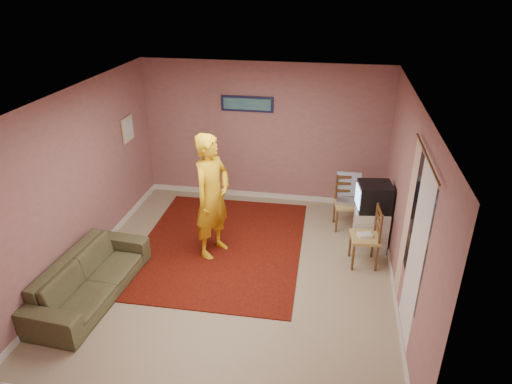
% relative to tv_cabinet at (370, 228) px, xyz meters
% --- Properties ---
extents(ground, '(5.00, 5.00, 0.00)m').
position_rel_tv_cabinet_xyz_m(ground, '(-1.95, -1.06, -0.33)').
color(ground, tan).
rests_on(ground, ground).
extents(wall_back, '(4.50, 0.02, 2.60)m').
position_rel_tv_cabinet_xyz_m(wall_back, '(-1.95, 1.44, 0.97)').
color(wall_back, '#A16A6D').
rests_on(wall_back, ground).
extents(wall_front, '(4.50, 0.02, 2.60)m').
position_rel_tv_cabinet_xyz_m(wall_front, '(-1.95, -3.56, 0.97)').
color(wall_front, '#A16A6D').
rests_on(wall_front, ground).
extents(wall_left, '(0.02, 5.00, 2.60)m').
position_rel_tv_cabinet_xyz_m(wall_left, '(-4.20, -1.06, 0.97)').
color(wall_left, '#A16A6D').
rests_on(wall_left, ground).
extents(wall_right, '(0.02, 5.00, 2.60)m').
position_rel_tv_cabinet_xyz_m(wall_right, '(0.30, -1.06, 0.97)').
color(wall_right, '#A16A6D').
rests_on(wall_right, ground).
extents(ceiling, '(4.50, 5.00, 0.02)m').
position_rel_tv_cabinet_xyz_m(ceiling, '(-1.95, -1.06, 2.27)').
color(ceiling, silver).
rests_on(ceiling, wall_back).
extents(baseboard_back, '(4.50, 0.02, 0.10)m').
position_rel_tv_cabinet_xyz_m(baseboard_back, '(-1.95, 1.43, -0.28)').
color(baseboard_back, silver).
rests_on(baseboard_back, ground).
extents(baseboard_left, '(0.02, 5.00, 0.10)m').
position_rel_tv_cabinet_xyz_m(baseboard_left, '(-4.19, -1.06, -0.28)').
color(baseboard_left, silver).
rests_on(baseboard_left, ground).
extents(baseboard_right, '(0.02, 5.00, 0.10)m').
position_rel_tv_cabinet_xyz_m(baseboard_right, '(0.29, -1.06, -0.28)').
color(baseboard_right, silver).
rests_on(baseboard_right, ground).
extents(window, '(0.01, 1.10, 1.50)m').
position_rel_tv_cabinet_xyz_m(window, '(0.29, -1.96, 1.12)').
color(window, black).
rests_on(window, wall_right).
extents(curtain_sheer, '(0.01, 0.75, 2.10)m').
position_rel_tv_cabinet_xyz_m(curtain_sheer, '(0.28, -2.11, 0.92)').
color(curtain_sheer, white).
rests_on(curtain_sheer, wall_right).
extents(curtain_floral, '(0.01, 0.35, 2.10)m').
position_rel_tv_cabinet_xyz_m(curtain_floral, '(0.26, -1.41, 0.92)').
color(curtain_floral, white).
rests_on(curtain_floral, wall_right).
extents(curtain_rod, '(0.02, 1.40, 0.02)m').
position_rel_tv_cabinet_xyz_m(curtain_rod, '(0.25, -1.96, 1.99)').
color(curtain_rod, brown).
rests_on(curtain_rod, wall_right).
extents(picture_back, '(0.95, 0.04, 0.28)m').
position_rel_tv_cabinet_xyz_m(picture_back, '(-2.25, 1.41, 1.52)').
color(picture_back, '#15173C').
rests_on(picture_back, wall_back).
extents(picture_left, '(0.04, 0.38, 0.42)m').
position_rel_tv_cabinet_xyz_m(picture_left, '(-4.17, 0.54, 1.22)').
color(picture_left, beige).
rests_on(picture_left, wall_left).
extents(area_rug, '(2.59, 3.22, 0.02)m').
position_rel_tv_cabinet_xyz_m(area_rug, '(-2.33, -0.42, -0.33)').
color(area_rug, '#330B05').
rests_on(area_rug, ground).
extents(tv_cabinet, '(0.52, 0.48, 0.67)m').
position_rel_tv_cabinet_xyz_m(tv_cabinet, '(0.00, 0.00, 0.00)').
color(tv_cabinet, silver).
rests_on(tv_cabinet, ground).
extents(crt_tv, '(0.55, 0.51, 0.43)m').
position_rel_tv_cabinet_xyz_m(crt_tv, '(-0.01, -0.00, 0.55)').
color(crt_tv, black).
rests_on(crt_tv, tv_cabinet).
extents(chair_a, '(0.46, 0.45, 0.49)m').
position_rel_tv_cabinet_xyz_m(chair_a, '(-0.37, 0.53, 0.22)').
color(chair_a, tan).
rests_on(chair_a, ground).
extents(dvd_player, '(0.38, 0.29, 0.06)m').
position_rel_tv_cabinet_xyz_m(dvd_player, '(-0.37, 0.53, 0.16)').
color(dvd_player, '#AEAEB3').
rests_on(dvd_player, chair_a).
extents(blue_throw, '(0.41, 0.05, 0.43)m').
position_rel_tv_cabinet_xyz_m(blue_throw, '(-0.37, 0.72, 0.40)').
color(blue_throw, '#85A8DA').
rests_on(blue_throw, chair_a).
extents(chair_b, '(0.45, 0.46, 0.51)m').
position_rel_tv_cabinet_xyz_m(chair_b, '(-0.12, -0.52, 0.24)').
color(chair_b, tan).
rests_on(chair_b, ground).
extents(game_console, '(0.23, 0.20, 0.04)m').
position_rel_tv_cabinet_xyz_m(game_console, '(-0.12, -0.52, 0.16)').
color(game_console, white).
rests_on(game_console, chair_b).
extents(sofa, '(0.91, 2.04, 0.58)m').
position_rel_tv_cabinet_xyz_m(sofa, '(-3.75, -1.93, -0.04)').
color(sofa, brown).
rests_on(sofa, ground).
extents(person, '(0.70, 0.83, 1.95)m').
position_rel_tv_cabinet_xyz_m(person, '(-2.39, -0.60, 0.64)').
color(person, gold).
rests_on(person, ground).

